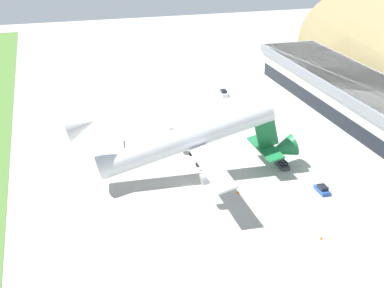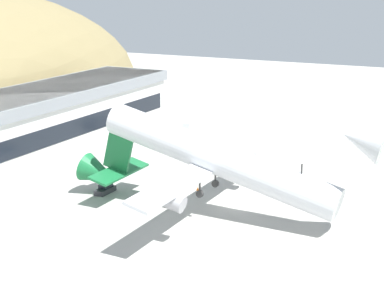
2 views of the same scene
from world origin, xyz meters
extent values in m
plane|color=#ADAAA3|center=(0.00, 0.00, 0.00)|extent=(350.10, 350.10, 0.00)
cube|color=black|center=(-5.14, 39.83, 5.69)|extent=(102.93, 0.16, 3.54)
cylinder|color=silver|center=(-4.95, 0.87, 8.77)|extent=(4.87, 36.66, 13.40)
cone|color=silver|center=(-4.95, -19.49, 13.75)|extent=(4.77, 6.34, 5.91)
cone|color=#196B38|center=(-4.95, 21.70, 3.69)|extent=(4.77, 7.28, 6.14)
cube|color=#196B38|center=(-4.95, 17.91, 9.03)|extent=(0.50, 6.35, 9.62)
cube|color=#196B38|center=(-4.95, 18.15, 4.55)|extent=(12.66, 3.40, 1.16)
cube|color=silver|center=(-4.95, 2.64, 7.49)|extent=(40.74, 3.60, 1.29)
cylinder|color=#9E9EA3|center=(-17.17, 2.12, 6.07)|extent=(2.30, 4.04, 3.09)
cylinder|color=#9E9EA3|center=(7.28, 2.12, 6.07)|extent=(2.30, 4.04, 3.09)
cylinder|color=#2D2D2D|center=(-7.62, 2.64, 5.05)|extent=(0.28, 0.28, 2.20)
cylinder|color=#2D2D2D|center=(-7.62, 2.64, 3.95)|extent=(0.45, 1.10, 1.10)
cylinder|color=#2D2D2D|center=(-2.27, 2.64, 5.05)|extent=(0.28, 0.28, 2.20)
cylinder|color=#2D2D2D|center=(-2.27, 2.64, 3.95)|extent=(0.45, 1.10, 1.10)
cylinder|color=#2D2D2D|center=(-4.95, -11.56, 8.63)|extent=(0.22, 0.22, 1.98)
cylinder|color=#2D2D2D|center=(-4.95, -11.56, 7.64)|extent=(0.30, 0.82, 0.82)
cube|color=#333338|center=(-3.79, 21.83, 0.41)|extent=(4.11, 1.79, 0.83)
cube|color=black|center=(-3.58, 21.83, 1.16)|extent=(2.26, 1.51, 0.68)
cube|color=#264C99|center=(8.38, 24.70, 0.41)|extent=(3.85, 1.77, 0.81)
cube|color=black|center=(8.57, 24.69, 1.15)|extent=(2.13, 1.49, 0.67)
cube|color=silver|center=(-51.79, 25.06, 0.44)|extent=(4.36, 2.23, 0.88)
cube|color=black|center=(-52.00, 25.08, 1.24)|extent=(2.45, 1.77, 0.72)
cube|color=orange|center=(22.81, 16.81, 0.01)|extent=(0.52, 0.52, 0.03)
cone|color=orange|center=(22.81, 16.81, 0.31)|extent=(0.40, 0.40, 0.55)
cube|color=orange|center=(4.33, 8.86, 0.01)|extent=(0.52, 0.52, 0.03)
cone|color=orange|center=(4.33, 8.86, 0.31)|extent=(0.40, 0.40, 0.55)
camera|label=1|loc=(89.34, -24.63, 51.35)|focal=50.00mm
camera|label=2|loc=(-86.59, -36.02, 34.00)|focal=60.00mm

